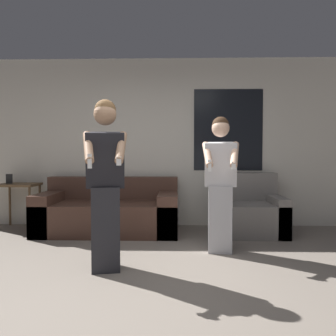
{
  "coord_description": "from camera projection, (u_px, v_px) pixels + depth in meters",
  "views": [
    {
      "loc": [
        0.36,
        -2.59,
        1.15
      ],
      "look_at": [
        0.26,
        0.95,
        1.01
      ],
      "focal_mm": 35.0,
      "sensor_mm": 36.0,
      "label": 1
    }
  ],
  "objects": [
    {
      "name": "armchair",
      "position": [
        248.0,
        213.0,
        4.81
      ],
      "size": [
        0.97,
        0.85,
        0.87
      ],
      "color": "slate",
      "rests_on": "ground_plane"
    },
    {
      "name": "person_right",
      "position": [
        220.0,
        183.0,
        3.85
      ],
      "size": [
        0.43,
        0.5,
        1.6
      ],
      "color": "#B2B2B7",
      "rests_on": "ground_plane"
    },
    {
      "name": "couch",
      "position": [
        109.0,
        212.0,
        4.88
      ],
      "size": [
        2.04,
        0.95,
        0.8
      ],
      "color": "#472D23",
      "rests_on": "ground_plane"
    },
    {
      "name": "side_table",
      "position": [
        19.0,
        190.0,
        5.13
      ],
      "size": [
        0.58,
        0.45,
        0.85
      ],
      "color": "brown",
      "rests_on": "ground_plane"
    },
    {
      "name": "wall_back",
      "position": [
        156.0,
        142.0,
        5.33
      ],
      "size": [
        6.27,
        0.07,
        2.7
      ],
      "color": "beige",
      "rests_on": "ground_plane"
    },
    {
      "name": "ground_plane",
      "position": [
        132.0,
        297.0,
        2.64
      ],
      "size": [
        14.0,
        14.0,
        0.0
      ],
      "primitive_type": "plane",
      "color": "slate"
    },
    {
      "name": "person_left",
      "position": [
        106.0,
        183.0,
        3.21
      ],
      "size": [
        0.44,
        0.53,
        1.69
      ],
      "color": "#28282D",
      "rests_on": "ground_plane"
    }
  ]
}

